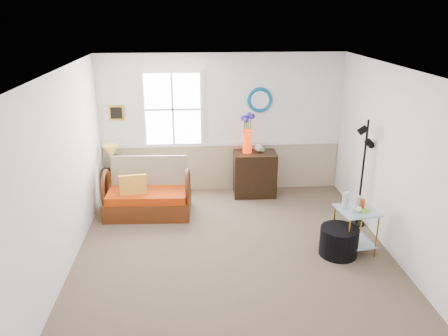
{
  "coord_description": "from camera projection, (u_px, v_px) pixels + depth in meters",
  "views": [
    {
      "loc": [
        -0.54,
        -5.41,
        3.32
      ],
      "look_at": [
        -0.1,
        0.58,
        1.13
      ],
      "focal_mm": 35.0,
      "sensor_mm": 36.0,
      "label": 1
    }
  ],
  "objects": [
    {
      "name": "floor_lamp",
      "position": [
        362.0,
        174.0,
        6.86
      ],
      "size": [
        0.26,
        0.26,
        1.75
      ],
      "primitive_type": null,
      "rotation": [
        0.0,
        0.0,
        -0.02
      ],
      "color": "black",
      "rests_on": "floor"
    },
    {
      "name": "wainscot",
      "position": [
        222.0,
        167.0,
        8.41
      ],
      "size": [
        4.46,
        0.02,
        0.9
      ],
      "primitive_type": "cube",
      "color": "tan",
      "rests_on": "walls"
    },
    {
      "name": "ceiling",
      "position": [
        236.0,
        71.0,
        5.35
      ],
      "size": [
        4.5,
        5.0,
        0.01
      ],
      "primitive_type": "cube",
      "color": "white",
      "rests_on": "walls"
    },
    {
      "name": "cabinet",
      "position": [
        255.0,
        174.0,
        8.16
      ],
      "size": [
        0.79,
        0.52,
        0.83
      ],
      "primitive_type": null,
      "rotation": [
        0.0,
        0.0,
        -0.02
      ],
      "color": "black",
      "rests_on": "floor"
    },
    {
      "name": "window",
      "position": [
        173.0,
        109.0,
        7.95
      ],
      "size": [
        1.14,
        0.06,
        1.44
      ],
      "primitive_type": null,
      "color": "white",
      "rests_on": "walls"
    },
    {
      "name": "flower_vase",
      "position": [
        248.0,
        133.0,
        7.92
      ],
      "size": [
        0.24,
        0.24,
        0.73
      ],
      "primitive_type": null,
      "rotation": [
        0.0,
        0.0,
        0.14
      ],
      "color": "#F83506",
      "rests_on": "cabinet"
    },
    {
      "name": "table_lamp",
      "position": [
        112.0,
        158.0,
        7.86
      ],
      "size": [
        0.34,
        0.34,
        0.49
      ],
      "primitive_type": null,
      "rotation": [
        0.0,
        0.0,
        0.35
      ],
      "color": "#BA892B",
      "rests_on": "lamp_stand"
    },
    {
      "name": "chair_rail",
      "position": [
        222.0,
        144.0,
        8.24
      ],
      "size": [
        4.46,
        0.04,
        0.06
      ],
      "primitive_type": "cube",
      "color": "white",
      "rests_on": "walls"
    },
    {
      "name": "side_table",
      "position": [
        355.0,
        230.0,
        6.26
      ],
      "size": [
        0.59,
        0.59,
        0.66
      ],
      "primitive_type": null,
      "rotation": [
        0.0,
        0.0,
        0.14
      ],
      "color": "#B78A20",
      "rests_on": "floor"
    },
    {
      "name": "floor",
      "position": [
        234.0,
        255.0,
        6.24
      ],
      "size": [
        4.5,
        5.0,
        0.01
      ],
      "primitive_type": "cube",
      "color": "brown",
      "rests_on": "ground"
    },
    {
      "name": "throw_pillow",
      "position": [
        133.0,
        188.0,
        7.23
      ],
      "size": [
        0.46,
        0.17,
        0.44
      ],
      "primitive_type": null,
      "rotation": [
        0.0,
        0.0,
        0.15
      ],
      "color": "orange",
      "rests_on": "loveseat"
    },
    {
      "name": "picture",
      "position": [
        116.0,
        113.0,
        7.9
      ],
      "size": [
        0.28,
        0.03,
        0.28
      ],
      "primitive_type": "cube",
      "color": "gold",
      "rests_on": "walls"
    },
    {
      "name": "mirror",
      "position": [
        260.0,
        100.0,
        8.02
      ],
      "size": [
        0.47,
        0.07,
        0.47
      ],
      "primitive_type": "torus",
      "rotation": [
        1.57,
        0.0,
        0.0
      ],
      "color": "teal",
      "rests_on": "walls"
    },
    {
      "name": "walls",
      "position": [
        235.0,
        170.0,
        5.8
      ],
      "size": [
        4.51,
        5.01,
        2.6
      ],
      "color": "white",
      "rests_on": "floor"
    },
    {
      "name": "tabletop_items",
      "position": [
        355.0,
        201.0,
        6.15
      ],
      "size": [
        0.52,
        0.52,
        0.23
      ],
      "primitive_type": null,
      "rotation": [
        0.0,
        0.0,
        0.51
      ],
      "color": "silver",
      "rests_on": "side_table"
    },
    {
      "name": "ottoman",
      "position": [
        339.0,
        241.0,
        6.21
      ],
      "size": [
        0.58,
        0.58,
        0.42
      ],
      "primitive_type": "cylinder",
      "rotation": [
        0.0,
        0.0,
        -0.07
      ],
      "color": "black",
      "rests_on": "floor"
    },
    {
      "name": "loveseat",
      "position": [
        147.0,
        188.0,
        7.38
      ],
      "size": [
        1.46,
        0.87,
        0.93
      ],
      "primitive_type": null,
      "rotation": [
        0.0,
        0.0,
        -0.04
      ],
      "color": "#56260B",
      "rests_on": "floor"
    },
    {
      "name": "lamp_stand",
      "position": [
        113.0,
        184.0,
        8.06
      ],
      "size": [
        0.39,
        0.39,
        0.55
      ],
      "primitive_type": null,
      "rotation": [
        0.0,
        0.0,
        0.29
      ],
      "color": "black",
      "rests_on": "floor"
    },
    {
      "name": "potted_plant",
      "position": [
        117.0,
        162.0,
        7.99
      ],
      "size": [
        0.35,
        0.39,
        0.28
      ],
      "primitive_type": "imported",
      "rotation": [
        0.0,
        0.0,
        0.07
      ],
      "color": "#4F793C",
      "rests_on": "lamp_stand"
    }
  ]
}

